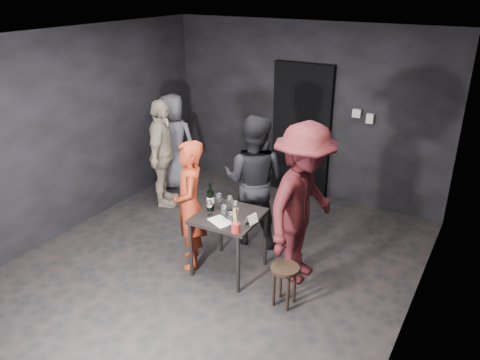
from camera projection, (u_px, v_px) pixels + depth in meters
The scene contains 27 objects.
floor at pixel (218, 262), 5.82m from camera, with size 4.50×5.00×0.02m, color black.
ceiling at pixel (212, 37), 4.75m from camera, with size 4.50×5.00×0.02m, color silver.
wall_back at pixel (304, 111), 7.26m from camera, with size 4.50×0.04×2.70m, color black.
wall_front at pixel (21, 271), 3.31m from camera, with size 4.50×0.04×2.70m, color black.
wall_left at pixel (77, 131), 6.33m from camera, with size 0.04×5.00×2.70m, color black.
wall_right at pixel (423, 207), 4.23m from camera, with size 0.04×5.00×2.70m, color black.
doorway at pixel (301, 131), 7.33m from camera, with size 0.95×0.10×2.10m, color black.
wallbox_upper at pixel (357, 113), 6.78m from camera, with size 0.12×0.06×0.12m, color #B7B7B2.
wallbox_lower at pixel (370, 118), 6.71m from camera, with size 0.10×0.06×0.14m, color #B7B7B2.
hand_truck at pixel (257, 175), 7.86m from camera, with size 0.37×0.32×1.09m.
tasting_table at pixel (229, 222), 5.42m from camera, with size 0.72×0.72×0.75m.
stool at pixel (285, 276), 4.94m from camera, with size 0.31×0.31×0.47m.
server_red at pixel (190, 202), 5.49m from camera, with size 0.61×0.40×1.67m, color #AA3319.
woman_black at pixel (254, 171), 5.95m from camera, with size 0.97×0.53×1.99m, color black.
man_maroon at pixel (304, 185), 5.10m from camera, with size 1.53×0.71×2.37m, color #441318.
bystander_cream at pixel (162, 149), 6.97m from camera, with size 1.07×0.51×1.82m, color beige.
bystander_grey at pixel (173, 139), 7.61m from camera, with size 0.82×0.45×1.67m, color slate.
tasting_mat at pixel (220, 221), 5.23m from camera, with size 0.27×0.18×0.00m, color white.
wine_glass_a at pixel (210, 207), 5.34m from camera, with size 0.08×0.08×0.20m, color white, non-canonical shape.
wine_glass_b at pixel (219, 201), 5.48m from camera, with size 0.08×0.08×0.21m, color white, non-canonical shape.
wine_glass_c at pixel (230, 203), 5.44m from camera, with size 0.08×0.08×0.20m, color white, non-canonical shape.
wine_glass_d at pixel (224, 212), 5.22m from camera, with size 0.08×0.08×0.20m, color white, non-canonical shape.
wine_glass_e at pixel (231, 218), 5.10m from camera, with size 0.07×0.07×0.19m, color white, non-canonical shape.
wine_glass_f at pixel (235, 208), 5.29m from camera, with size 0.08×0.08×0.21m, color white, non-canonical shape.
wine_bottle at pixel (210, 200), 5.43m from camera, with size 0.08×0.08×0.35m.
breadstick_cup at pixel (236, 221), 4.95m from camera, with size 0.10×0.10×0.30m.
reserved_card at pixel (250, 218), 5.18m from camera, with size 0.09×0.14×0.11m, color white, non-canonical shape.
Camera 1 is at (2.75, -4.10, 3.26)m, focal length 35.00 mm.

